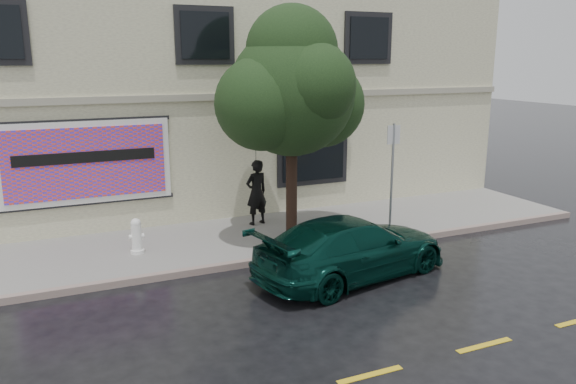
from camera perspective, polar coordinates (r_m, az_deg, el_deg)
name	(u,v)px	position (r m, az deg, el deg)	size (l,w,h in m)	color
ground	(279,289)	(11.68, -0.92, -9.86)	(90.00, 90.00, 0.00)	black
sidewalk	(230,240)	(14.51, -5.95, -4.89)	(20.00, 3.50, 0.15)	gray
curb	(253,262)	(12.94, -3.53, -7.14)	(20.00, 0.18, 0.16)	gray
road_marking	(370,375)	(8.91, 8.35, -17.90)	(19.00, 0.12, 0.01)	gold
building	(174,93)	(19.36, -11.54, 9.86)	(20.00, 8.12, 7.00)	#EDEABF
billboard	(86,163)	(15.05, -19.83, 2.83)	(4.30, 0.16, 2.20)	white
car	(352,247)	(12.17, 6.54, -5.62)	(2.01, 4.55, 1.33)	#072E26
pedestrian	(256,192)	(15.35, -3.22, -0.03)	(0.65, 0.43, 1.80)	black
umbrella	(256,146)	(15.10, -3.28, 4.72)	(1.05, 1.05, 0.78)	black
street_tree	(292,94)	(13.70, 0.37, 9.97)	(3.06, 3.06, 5.18)	black
fire_hydrant	(137,236)	(13.63, -15.13, -4.36)	(0.35, 0.33, 0.85)	white
sign_pole	(392,171)	(14.33, 10.53, 2.15)	(0.36, 0.06, 2.90)	#919699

